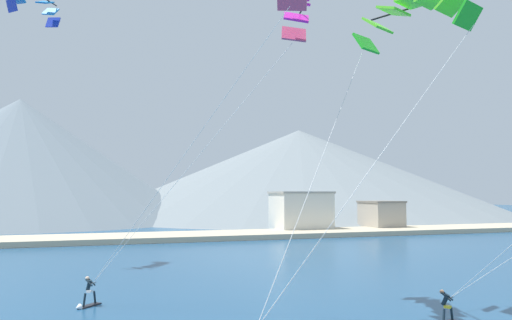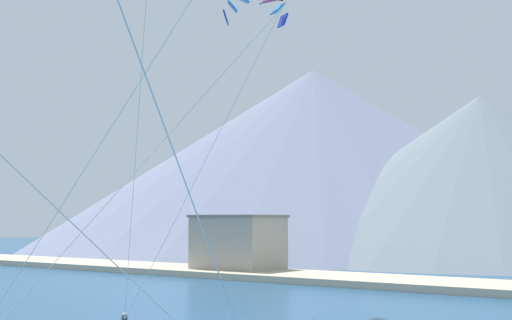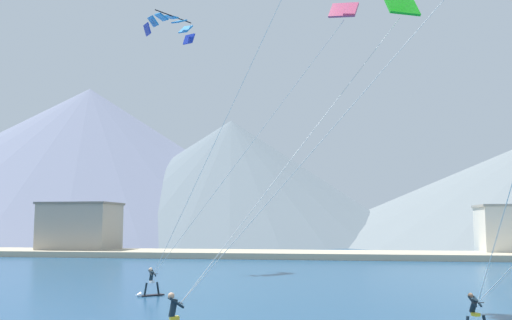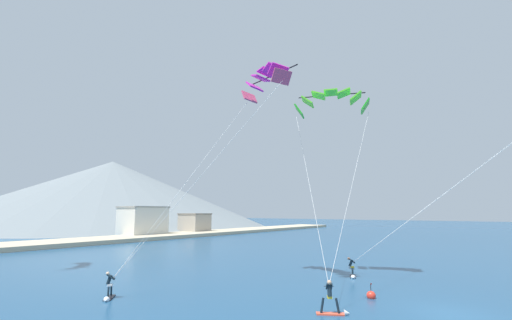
% 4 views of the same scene
% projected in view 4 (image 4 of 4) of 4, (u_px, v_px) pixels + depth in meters
% --- Properties ---
extents(ground_plane, '(400.00, 400.00, 0.00)m').
position_uv_depth(ground_plane, '(449.00, 313.00, 18.10)').
color(ground_plane, navy).
extents(kitesurfer_near_lead, '(1.47, 1.55, 1.68)m').
position_uv_depth(kitesurfer_near_lead, '(109.00, 291.00, 21.06)').
color(kitesurfer_near_lead, black).
rests_on(kitesurfer_near_lead, ground).
extents(kitesurfer_near_trail, '(1.75, 1.07, 1.63)m').
position_uv_depth(kitesurfer_near_trail, '(352.00, 272.00, 28.08)').
color(kitesurfer_near_trail, black).
rests_on(kitesurfer_near_trail, ground).
extents(kitesurfer_mid_center, '(1.23, 1.70, 1.84)m').
position_uv_depth(kitesurfer_mid_center, '(334.00, 303.00, 17.95)').
color(kitesurfer_mid_center, '#E54C33').
rests_on(kitesurfer_mid_center, ground).
extents(parafoil_kite_near_lead, '(11.99, 7.67, 16.06)m').
position_uv_depth(parafoil_kite_near_lead, '(265.00, 80.00, 28.96)').
color(parafoil_kite_near_lead, '#CA4469').
extents(parafoil_kite_mid_center, '(11.63, 7.18, 14.55)m').
position_uv_depth(parafoil_kite_mid_center, '(331.00, 100.00, 30.30)').
color(parafoil_kite_mid_center, green).
extents(race_marker_buoy, '(0.56, 0.56, 1.02)m').
position_uv_depth(race_marker_buoy, '(371.00, 296.00, 21.29)').
color(race_marker_buoy, red).
rests_on(race_marker_buoy, ground).
extents(shoreline_strip, '(180.00, 10.00, 0.70)m').
position_uv_depth(shoreline_strip, '(30.00, 245.00, 51.20)').
color(shoreline_strip, '#BCAD8E').
rests_on(shoreline_strip, ground).
extents(shore_building_harbour_front, '(8.64, 6.99, 6.42)m').
position_uv_depth(shore_building_harbour_front, '(143.00, 222.00, 72.03)').
color(shore_building_harbour_front, silver).
rests_on(shore_building_harbour_front, ground).
extents(shore_building_quay_east, '(5.45, 6.53, 4.89)m').
position_uv_depth(shore_building_quay_east, '(194.00, 223.00, 82.76)').
color(shore_building_quay_east, '#A89E8E').
rests_on(shore_building_quay_east, ground).
extents(mountain_peak_central_summit, '(113.12, 113.12, 23.65)m').
position_uv_depth(mountain_peak_central_summit, '(111.00, 194.00, 125.08)').
color(mountain_peak_central_summit, slate).
rests_on(mountain_peak_central_summit, ground).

